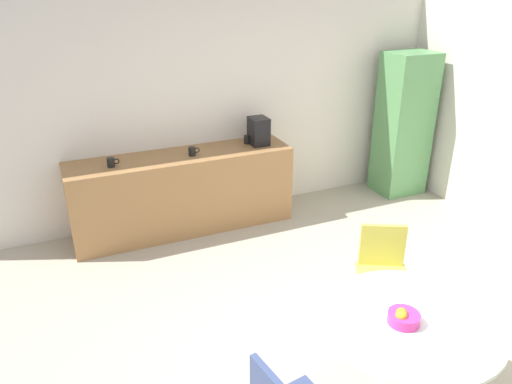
% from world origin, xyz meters
% --- Properties ---
extents(ground_plane, '(6.00, 6.00, 0.00)m').
position_xyz_m(ground_plane, '(0.00, 0.00, 0.00)').
color(ground_plane, '#B2A893').
extents(wall_back, '(6.00, 0.10, 2.60)m').
position_xyz_m(wall_back, '(0.00, 3.00, 1.30)').
color(wall_back, silver).
rests_on(wall_back, ground_plane).
extents(counter_block, '(2.49, 0.60, 0.90)m').
position_xyz_m(counter_block, '(-0.42, 2.65, 0.45)').
color(counter_block, '#9E7042').
rests_on(counter_block, ground_plane).
extents(locker_cabinet, '(0.60, 0.50, 1.85)m').
position_xyz_m(locker_cabinet, '(2.55, 2.55, 0.93)').
color(locker_cabinet, '#599959').
rests_on(locker_cabinet, ground_plane).
extents(round_table, '(1.13, 1.13, 0.72)m').
position_xyz_m(round_table, '(0.22, -0.45, 0.59)').
color(round_table, silver).
rests_on(round_table, ground_plane).
extents(chair_yellow, '(0.57, 0.57, 0.83)m').
position_xyz_m(chair_yellow, '(0.67, 0.42, 0.52)').
color(chair_yellow, silver).
rests_on(chair_yellow, ground_plane).
extents(fruit_bowl, '(0.20, 0.20, 0.11)m').
position_xyz_m(fruit_bowl, '(0.14, -0.45, 0.76)').
color(fruit_bowl, '#D8338C').
rests_on(fruit_bowl, round_table).
extents(mug_white, '(0.13, 0.08, 0.09)m').
position_xyz_m(mug_white, '(0.42, 2.73, 0.95)').
color(mug_white, black).
rests_on(mug_white, counter_block).
extents(mug_green, '(0.13, 0.08, 0.09)m').
position_xyz_m(mug_green, '(-1.17, 2.59, 0.95)').
color(mug_green, black).
rests_on(mug_green, counter_block).
extents(mug_red, '(0.13, 0.08, 0.09)m').
position_xyz_m(mug_red, '(-0.30, 2.59, 0.95)').
color(mug_red, black).
rests_on(mug_red, counter_block).
extents(coffee_maker, '(0.20, 0.24, 0.32)m').
position_xyz_m(coffee_maker, '(0.52, 2.65, 1.06)').
color(coffee_maker, black).
rests_on(coffee_maker, counter_block).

